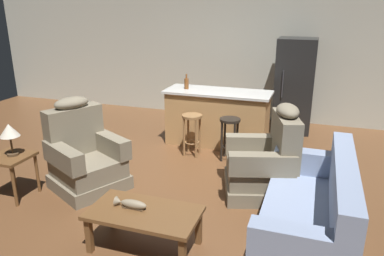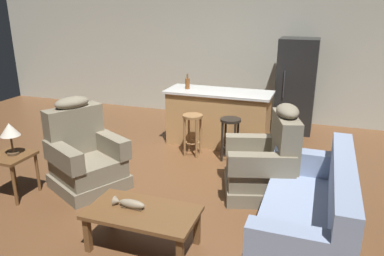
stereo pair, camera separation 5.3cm
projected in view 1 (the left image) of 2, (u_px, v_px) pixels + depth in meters
name	position (u px, v px, depth m)	size (l,w,h in m)	color
ground_plane	(192.00, 175.00, 5.41)	(12.00, 12.00, 0.00)	brown
back_wall	(240.00, 57.00, 7.81)	(12.00, 0.05, 2.60)	#B2B2A3
coffee_table	(144.00, 216.00, 3.69)	(1.10, 0.60, 0.42)	brown
fish_figurine	(131.00, 204.00, 3.72)	(0.34, 0.10, 0.10)	#4C3823
couch	(312.00, 216.00, 3.73)	(0.84, 1.90, 0.94)	#8493B2
recliner_near_lamp	(84.00, 157.00, 4.96)	(1.13, 1.13, 1.20)	#756B56
recliner_near_island	(266.00, 163.00, 4.76)	(1.05, 1.05, 1.20)	#756B56
end_table	(11.00, 163.00, 4.67)	(0.48, 0.48, 0.56)	brown
table_lamp	(9.00, 132.00, 4.56)	(0.24, 0.24, 0.41)	#4C3823
kitchen_island	(217.00, 118.00, 6.47)	(1.80, 0.70, 0.95)	#AD7F4C
bar_stool_left	(192.00, 127.00, 5.98)	(0.32, 0.32, 0.68)	olive
bar_stool_right	(230.00, 131.00, 5.80)	(0.32, 0.32, 0.68)	black
refrigerator	(294.00, 86.00, 7.06)	(0.70, 0.69, 1.76)	black
bottle_tall_green	(186.00, 83.00, 6.45)	(0.08, 0.08, 0.26)	brown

